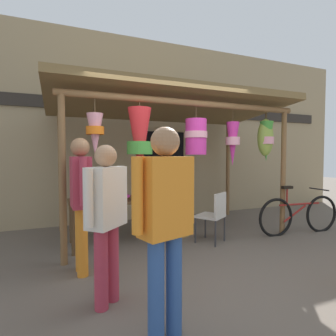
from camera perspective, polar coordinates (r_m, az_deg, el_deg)
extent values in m
plane|color=#60564C|center=(4.12, 1.91, -17.96)|extent=(30.00, 30.00, 0.00)
cube|color=#9E8966|center=(6.29, -7.68, 7.89)|extent=(12.07, 0.25, 4.05)
cube|color=#2D2823|center=(6.21, -7.36, 12.48)|extent=(10.87, 0.04, 0.24)
cube|color=black|center=(6.36, -1.26, -1.40)|extent=(1.10, 0.03, 2.00)
cylinder|color=brown|center=(3.83, -21.18, -2.29)|extent=(0.09, 0.09, 2.27)
cylinder|color=brown|center=(5.43, 22.97, -0.91)|extent=(0.09, 0.09, 2.27)
cylinder|color=brown|center=(5.57, -21.53, -0.80)|extent=(0.09, 0.09, 2.27)
cylinder|color=brown|center=(6.78, 12.42, -0.09)|extent=(0.09, 0.09, 2.27)
cylinder|color=brown|center=(4.37, 4.98, 13.40)|extent=(3.99, 0.10, 0.10)
cylinder|color=brown|center=(5.98, -2.88, 11.95)|extent=(3.99, 0.10, 0.10)
cube|color=olive|center=(5.17, 0.43, 13.09)|extent=(4.29, 2.25, 0.34)
cylinder|color=brown|center=(3.91, -15.08, 12.38)|extent=(0.01, 0.01, 0.19)
cone|color=pink|center=(3.87, -15.01, 6.64)|extent=(0.23, 0.23, 0.59)
cylinder|color=orange|center=(3.87, -15.02, 7.59)|extent=(0.24, 0.24, 0.11)
cylinder|color=brown|center=(4.04, -5.99, 12.97)|extent=(0.01, 0.01, 0.08)
cone|color=red|center=(3.98, -5.95, 5.15)|extent=(0.34, 0.34, 1.02)
cylinder|color=green|center=(3.97, -5.94, 4.20)|extent=(0.37, 0.37, 0.18)
cylinder|color=brown|center=(4.39, 5.89, 11.40)|extent=(0.01, 0.01, 0.19)
cylinder|color=#D13399|center=(4.35, 5.87, 6.50)|extent=(0.33, 0.33, 0.56)
cylinder|color=pink|center=(4.36, 5.87, 6.95)|extent=(0.36, 0.36, 0.10)
cylinder|color=brown|center=(4.86, 13.44, 10.48)|extent=(0.01, 0.01, 0.20)
cone|color=#D13399|center=(4.81, 13.38, 4.88)|extent=(0.22, 0.22, 0.75)
cylinder|color=pink|center=(4.82, 13.39, 5.52)|extent=(0.24, 0.24, 0.14)
cylinder|color=brown|center=(5.28, 19.96, 9.99)|extent=(0.01, 0.01, 0.15)
cone|color=green|center=(5.24, 19.89, 5.26)|extent=(0.24, 0.24, 0.72)
cylinder|color=pink|center=(5.24, 19.89, 5.44)|extent=(0.26, 0.26, 0.13)
cylinder|color=#4C3D23|center=(5.29, 19.78, 10.24)|extent=(0.02, 0.02, 0.11)
ellipsoid|color=#89A842|center=(5.26, 19.71, 6.02)|extent=(0.30, 0.25, 0.68)
cube|color=brown|center=(4.57, -11.15, -6.67)|extent=(1.43, 0.74, 0.04)
cylinder|color=brown|center=(4.26, -19.26, -12.53)|extent=(0.05, 0.05, 0.70)
cylinder|color=brown|center=(4.52, -1.85, -11.49)|extent=(0.05, 0.05, 0.70)
cylinder|color=brown|center=(4.87, -19.66, -10.60)|extent=(0.05, 0.05, 0.70)
cylinder|color=brown|center=(5.10, -4.38, -9.84)|extent=(0.05, 0.05, 0.70)
ellipsoid|color=#D13399|center=(4.48, -11.82, -5.90)|extent=(0.62, 0.44, 0.10)
ellipsoid|color=green|center=(4.46, -10.52, -5.88)|extent=(0.28, 0.22, 0.07)
cube|color=beige|center=(4.66, 8.82, -9.90)|extent=(0.55, 0.55, 0.04)
cube|color=beige|center=(4.55, 10.89, -7.66)|extent=(0.36, 0.25, 0.40)
cylinder|color=#333338|center=(4.95, 7.82, -11.77)|extent=(0.03, 0.03, 0.44)
cylinder|color=#333338|center=(4.64, 5.75, -12.74)|extent=(0.03, 0.03, 0.44)
cylinder|color=#333338|center=(4.80, 11.74, -12.25)|extent=(0.03, 0.03, 0.44)
cylinder|color=#333338|center=(4.49, 9.89, -13.31)|extent=(0.03, 0.03, 0.44)
cylinder|color=olive|center=(5.09, 1.85, -12.74)|extent=(0.46, 0.46, 0.20)
torus|color=black|center=(6.04, 29.43, -8.39)|extent=(0.71, 0.11, 0.71)
torus|color=black|center=(5.34, 21.64, -9.65)|extent=(0.71, 0.11, 0.71)
cylinder|color=maroon|center=(5.64, 25.83, -6.81)|extent=(0.88, 0.11, 0.04)
cylinder|color=maroon|center=(5.60, 25.03, -8.62)|extent=(0.50, 0.08, 0.31)
cylinder|color=maroon|center=(5.42, 23.64, -5.42)|extent=(0.03, 0.03, 0.30)
cube|color=black|center=(5.40, 23.67, -3.74)|extent=(0.21, 0.10, 0.05)
cylinder|color=#262628|center=(5.91, 29.02, -3.90)|extent=(0.06, 0.44, 0.02)
cylinder|color=orange|center=(3.70, -17.81, -13.82)|extent=(0.13, 0.13, 0.82)
cylinder|color=orange|center=(3.53, -17.47, -14.63)|extent=(0.13, 0.13, 0.82)
cube|color=#B23347|center=(3.48, -17.81, -2.79)|extent=(0.23, 0.41, 0.62)
cylinder|color=#B23347|center=(3.73, -18.27, -1.96)|extent=(0.08, 0.08, 0.55)
cylinder|color=#B23347|center=(3.22, -17.30, -2.66)|extent=(0.08, 0.08, 0.55)
sphere|color=#9E704C|center=(3.46, -17.91, 4.17)|extent=(0.23, 0.23, 0.23)
cylinder|color=#2D5193|center=(2.29, -2.52, -24.36)|extent=(0.13, 0.13, 0.83)
cylinder|color=#2D5193|center=(2.39, 1.25, -23.14)|extent=(0.13, 0.13, 0.83)
cube|color=orange|center=(2.12, -0.59, -5.97)|extent=(0.45, 0.33, 0.62)
cylinder|color=orange|center=(1.97, -6.45, -5.74)|extent=(0.08, 0.08, 0.56)
cylinder|color=orange|center=(2.28, 4.44, -4.57)|extent=(0.08, 0.08, 0.56)
sphere|color=#9E704C|center=(2.10, -0.60, 5.54)|extent=(0.23, 0.23, 0.23)
cylinder|color=#B23347|center=(2.80, -13.81, -19.90)|extent=(0.13, 0.13, 0.77)
cylinder|color=#B23347|center=(2.93, -11.58, -18.78)|extent=(0.13, 0.13, 0.77)
cube|color=silver|center=(2.69, -12.81, -5.92)|extent=(0.44, 0.44, 0.58)
cylinder|color=silver|center=(2.48, -16.30, -6.00)|extent=(0.08, 0.08, 0.52)
cylinder|color=silver|center=(2.89, -9.84, -4.71)|extent=(0.08, 0.08, 0.52)
sphere|color=tan|center=(2.66, -12.90, 2.50)|extent=(0.21, 0.21, 0.21)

